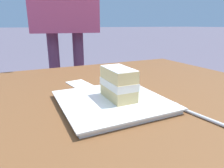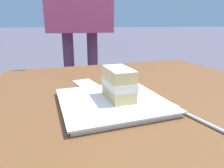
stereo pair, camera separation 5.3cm
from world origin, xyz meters
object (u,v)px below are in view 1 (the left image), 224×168
object	(u,v)px
dessert_plate	(112,102)
paper_napkin	(80,85)
patio_table	(166,133)
cake_slice	(119,83)
dessert_fork	(188,111)

from	to	relation	value
dessert_plate	paper_napkin	distance (m)	0.22
paper_napkin	patio_table	bearing A→B (deg)	31.00
patio_table	cake_slice	size ratio (longest dim) A/B	11.04
patio_table	cake_slice	world-z (taller)	cake_slice
patio_table	paper_napkin	distance (m)	0.34
patio_table	dessert_fork	xyz separation A→B (m)	(0.07, 0.00, 0.10)
cake_slice	dessert_fork	xyz separation A→B (m)	(0.13, 0.13, -0.05)
cake_slice	paper_napkin	bearing A→B (deg)	-168.56
dessert_plate	dessert_fork	xyz separation A→B (m)	(0.13, 0.15, -0.00)
paper_napkin	dessert_fork	bearing A→B (deg)	26.48
cake_slice	patio_table	bearing A→B (deg)	63.62
dessert_fork	paper_napkin	world-z (taller)	dessert_fork
dessert_fork	dessert_plate	bearing A→B (deg)	-131.40
dessert_plate	cake_slice	world-z (taller)	cake_slice
dessert_fork	paper_napkin	bearing A→B (deg)	-153.52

